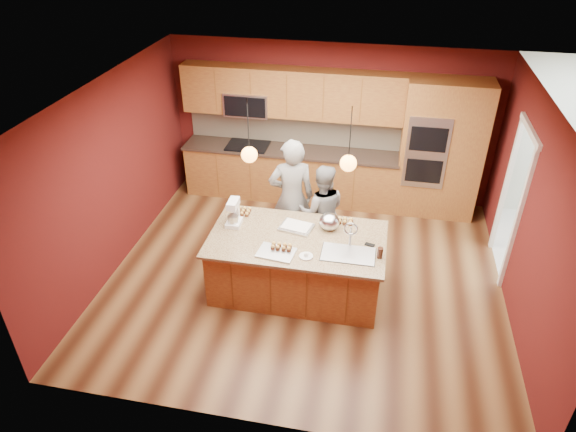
% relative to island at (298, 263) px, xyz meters
% --- Properties ---
extents(floor, '(5.50, 5.50, 0.00)m').
position_rel_island_xyz_m(floor, '(0.06, 0.31, -0.44)').
color(floor, '#412112').
rests_on(floor, ground).
extents(ceiling, '(5.50, 5.50, 0.00)m').
position_rel_island_xyz_m(ceiling, '(0.06, 0.31, 2.26)').
color(ceiling, white).
rests_on(ceiling, ground).
extents(wall_back, '(5.50, 0.00, 5.50)m').
position_rel_island_xyz_m(wall_back, '(0.06, 2.81, 0.91)').
color(wall_back, '#4F1211').
rests_on(wall_back, ground).
extents(wall_front, '(5.50, 0.00, 5.50)m').
position_rel_island_xyz_m(wall_front, '(0.06, -2.19, 0.91)').
color(wall_front, '#4F1211').
rests_on(wall_front, ground).
extents(wall_left, '(0.00, 5.00, 5.00)m').
position_rel_island_xyz_m(wall_left, '(-2.69, 0.31, 0.91)').
color(wall_left, '#4F1211').
rests_on(wall_left, ground).
extents(wall_right, '(0.00, 5.00, 5.00)m').
position_rel_island_xyz_m(wall_right, '(2.81, 0.31, 0.91)').
color(wall_right, '#4F1211').
rests_on(wall_right, ground).
extents(cabinet_run, '(3.74, 0.64, 2.30)m').
position_rel_island_xyz_m(cabinet_run, '(-0.62, 2.55, 0.55)').
color(cabinet_run, brown).
rests_on(cabinet_run, floor).
extents(oven_column, '(1.30, 0.62, 2.30)m').
position_rel_island_xyz_m(oven_column, '(1.90, 2.50, 0.71)').
color(oven_column, brown).
rests_on(oven_column, floor).
extents(doorway_trim, '(0.08, 1.11, 2.20)m').
position_rel_island_xyz_m(doorway_trim, '(2.79, 1.11, 0.61)').
color(doorway_trim, white).
rests_on(doorway_trim, wall_right).
extents(pendant_left, '(0.20, 0.20, 0.80)m').
position_rel_island_xyz_m(pendant_left, '(-0.62, 0.00, 1.57)').
color(pendant_left, black).
rests_on(pendant_left, ceiling).
extents(pendant_right, '(0.20, 0.20, 0.80)m').
position_rel_island_xyz_m(pendant_right, '(0.58, 0.00, 1.57)').
color(pendant_right, black).
rests_on(pendant_right, ceiling).
extents(island, '(2.32, 1.30, 1.23)m').
position_rel_island_xyz_m(island, '(0.00, 0.00, 0.00)').
color(island, brown).
rests_on(island, floor).
extents(person_left, '(0.77, 0.62, 1.84)m').
position_rel_island_xyz_m(person_left, '(-0.26, 0.91, 0.48)').
color(person_left, black).
rests_on(person_left, floor).
extents(person_right, '(0.81, 0.69, 1.47)m').
position_rel_island_xyz_m(person_right, '(0.18, 0.91, 0.30)').
color(person_right, slate).
rests_on(person_right, floor).
extents(stand_mixer, '(0.20, 0.28, 0.37)m').
position_rel_island_xyz_m(stand_mixer, '(-0.92, 0.17, 0.57)').
color(stand_mixer, white).
rests_on(stand_mixer, island).
extents(sheet_cake, '(0.49, 0.40, 0.05)m').
position_rel_island_xyz_m(sheet_cake, '(-0.07, 0.23, 0.44)').
color(sheet_cake, silver).
rests_on(sheet_cake, island).
extents(cooling_rack, '(0.50, 0.38, 0.02)m').
position_rel_island_xyz_m(cooling_rack, '(-0.21, -0.38, 0.43)').
color(cooling_rack, '#B4B7BD').
rests_on(cooling_rack, island).
extents(mixing_bowl, '(0.28, 0.28, 0.24)m').
position_rel_island_xyz_m(mixing_bowl, '(0.37, 0.31, 0.53)').
color(mixing_bowl, silver).
rests_on(mixing_bowl, island).
extents(plate, '(0.18, 0.18, 0.01)m').
position_rel_island_xyz_m(plate, '(0.17, -0.38, 0.42)').
color(plate, silver).
rests_on(plate, island).
extents(tumbler, '(0.07, 0.07, 0.14)m').
position_rel_island_xyz_m(tumbler, '(1.06, -0.22, 0.49)').
color(tumbler, '#321910').
rests_on(tumbler, island).
extents(phone, '(0.14, 0.10, 0.01)m').
position_rel_island_xyz_m(phone, '(0.93, 0.03, 0.42)').
color(phone, black).
rests_on(phone, island).
extents(cupcakes_left, '(0.21, 0.21, 0.06)m').
position_rel_island_xyz_m(cupcakes_left, '(-0.87, 0.46, 0.45)').
color(cupcakes_left, gold).
rests_on(cupcakes_left, island).
extents(cupcakes_rack, '(0.28, 0.14, 0.06)m').
position_rel_island_xyz_m(cupcakes_rack, '(-0.17, -0.29, 0.47)').
color(cupcakes_rack, gold).
rests_on(cupcakes_rack, island).
extents(cupcakes_right, '(0.22, 0.15, 0.07)m').
position_rel_island_xyz_m(cupcakes_right, '(0.56, 0.49, 0.45)').
color(cupcakes_right, gold).
rests_on(cupcakes_right, island).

